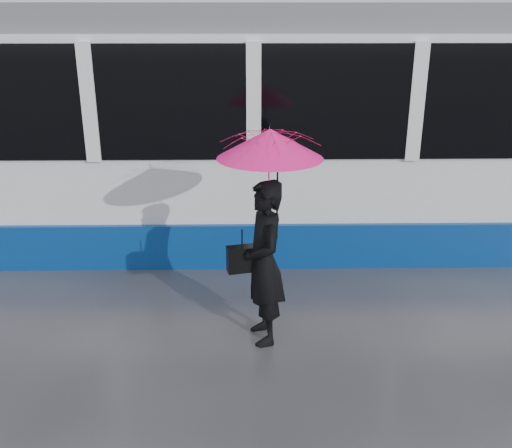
{
  "coord_description": "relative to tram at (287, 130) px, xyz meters",
  "views": [
    {
      "loc": [
        1.31,
        -5.75,
        3.23
      ],
      "look_at": [
        1.41,
        -0.0,
        1.1
      ],
      "focal_mm": 40.0,
      "sensor_mm": 36.0,
      "label": 1
    }
  ],
  "objects": [
    {
      "name": "ground",
      "position": [
        -1.9,
        -2.5,
        -1.64
      ],
      "size": [
        90.0,
        90.0,
        0.0
      ],
      "primitive_type": "plane",
      "color": "#2A2A2F",
      "rests_on": "ground"
    },
    {
      "name": "rails",
      "position": [
        -1.9,
        -0.0,
        -1.63
      ],
      "size": [
        34.0,
        1.51,
        0.02
      ],
      "color": "#3F3D38",
      "rests_on": "ground"
    },
    {
      "name": "tram",
      "position": [
        0.0,
        0.0,
        0.0
      ],
      "size": [
        26.0,
        2.56,
        3.35
      ],
      "color": "white",
      "rests_on": "ground"
    },
    {
      "name": "woman",
      "position": [
        -0.42,
        -3.0,
        -0.78
      ],
      "size": [
        0.54,
        0.71,
        1.72
      ],
      "primitive_type": "imported",
      "rotation": [
        0.0,
        0.0,
        -1.34
      ],
      "color": "black",
      "rests_on": "ground"
    },
    {
      "name": "umbrella",
      "position": [
        -0.37,
        -3.0,
        0.25
      ],
      "size": [
        1.22,
        1.22,
        1.16
      ],
      "rotation": [
        0.0,
        0.0,
        0.23
      ],
      "color": "#E71380",
      "rests_on": "ground"
    },
    {
      "name": "handbag",
      "position": [
        -0.64,
        -2.98,
        -0.73
      ],
      "size": [
        0.33,
        0.2,
        0.45
      ],
      "rotation": [
        0.0,
        0.0,
        0.23
      ],
      "color": "black",
      "rests_on": "ground"
    }
  ]
}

